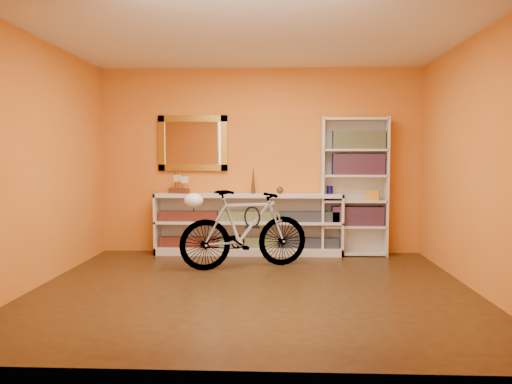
{
  "coord_description": "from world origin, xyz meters",
  "views": [
    {
      "loc": [
        0.25,
        -5.07,
        1.35
      ],
      "look_at": [
        0.0,
        0.7,
        0.95
      ],
      "focal_mm": 35.04,
      "sensor_mm": 36.0,
      "label": 1
    }
  ],
  "objects_px": {
    "bookcase": "(354,187)",
    "helmet": "(194,201)",
    "bicycle": "(245,229)",
    "console_unit": "(249,224)"
  },
  "relations": [
    {
      "from": "bookcase",
      "to": "console_unit",
      "type": "bearing_deg",
      "value": -179.02
    },
    {
      "from": "console_unit",
      "to": "bicycle",
      "type": "bearing_deg",
      "value": -89.72
    },
    {
      "from": "bookcase",
      "to": "bicycle",
      "type": "distance_m",
      "value": 1.77
    },
    {
      "from": "bookcase",
      "to": "helmet",
      "type": "relative_size",
      "value": 8.3
    },
    {
      "from": "bookcase",
      "to": "helmet",
      "type": "bearing_deg",
      "value": -151.5
    },
    {
      "from": "bicycle",
      "to": "helmet",
      "type": "bearing_deg",
      "value": 90.0
    },
    {
      "from": "bicycle",
      "to": "console_unit",
      "type": "bearing_deg",
      "value": -19.44
    },
    {
      "from": "bookcase",
      "to": "helmet",
      "type": "xyz_separation_m",
      "value": [
        -2.04,
        -1.11,
        -0.1
      ]
    },
    {
      "from": "helmet",
      "to": "bicycle",
      "type": "bearing_deg",
      "value": 19.72
    },
    {
      "from": "bookcase",
      "to": "bicycle",
      "type": "relative_size",
      "value": 1.16
    }
  ]
}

